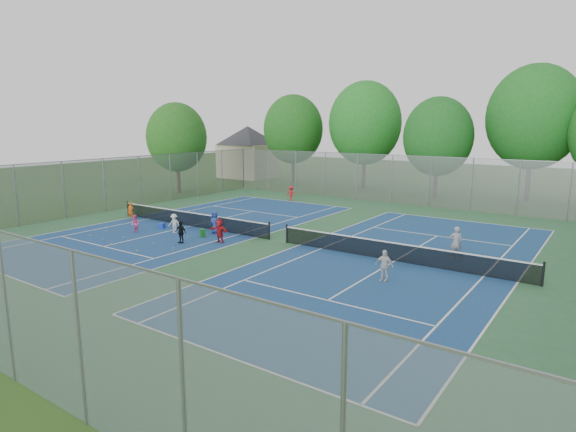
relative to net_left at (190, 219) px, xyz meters
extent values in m
plane|color=#294D18|center=(7.00, 0.00, -0.46)|extent=(120.00, 120.00, 0.00)
cube|color=#2E613A|center=(7.00, 0.00, -0.45)|extent=(32.00, 32.00, 0.01)
cube|color=navy|center=(0.00, 0.00, -0.44)|extent=(10.97, 23.77, 0.01)
cube|color=navy|center=(14.00, 0.00, -0.44)|extent=(10.97, 23.77, 0.01)
cube|color=black|center=(0.00, 0.00, 0.00)|extent=(12.87, 0.10, 0.91)
cube|color=black|center=(14.00, 0.00, 0.00)|extent=(12.87, 0.10, 0.91)
cube|color=gray|center=(7.00, 16.00, 1.54)|extent=(32.00, 0.10, 4.00)
cube|color=gray|center=(-9.00, 0.00, 1.54)|extent=(0.10, 32.00, 4.00)
cube|color=#B7A88C|center=(-15.00, 24.00, 1.54)|extent=(6.00, 5.00, 4.00)
pyramid|color=#2D2D33|center=(-15.00, 24.00, 5.74)|extent=(11.03, 11.03, 2.20)
cylinder|color=#443326|center=(-7.00, 22.00, 1.29)|extent=(0.36, 0.36, 3.50)
ellipsoid|color=#1D5819|center=(-7.00, 22.00, 5.45)|extent=(6.40, 6.40, 7.36)
cylinder|color=#443326|center=(1.00, 23.00, 1.47)|extent=(0.36, 0.36, 3.85)
ellipsoid|color=#1F6C20|center=(1.00, 23.00, 6.10)|extent=(7.20, 7.20, 8.28)
cylinder|color=#443326|center=(9.00, 21.00, 1.12)|extent=(0.36, 0.36, 3.15)
ellipsoid|color=#19571B|center=(9.00, 21.00, 4.95)|extent=(6.00, 6.00, 6.90)
cylinder|color=#443326|center=(16.00, 24.00, 1.65)|extent=(0.36, 0.36, 4.20)
ellipsoid|color=#1B5E1D|center=(16.00, 24.00, 6.59)|extent=(7.60, 7.60, 8.74)
cylinder|color=#443326|center=(-12.00, 10.00, 1.12)|extent=(0.36, 0.36, 3.15)
ellipsoid|color=#22591A|center=(-12.00, 10.00, 4.79)|extent=(5.60, 5.60, 6.44)
cube|color=#1938C2|center=(-1.05, -1.51, -0.29)|extent=(0.49, 0.49, 0.32)
cube|color=#217B22|center=(2.83, -1.75, -0.21)|extent=(0.33, 0.33, 0.49)
imported|color=orange|center=(-5.13, -0.71, 0.14)|extent=(0.51, 0.42, 1.19)
imported|color=pink|center=(-1.40, -3.21, 0.09)|extent=(0.54, 0.43, 1.10)
imported|color=silver|center=(0.62, -1.92, 0.13)|extent=(0.87, 0.69, 1.18)
imported|color=black|center=(2.82, -3.43, 0.17)|extent=(0.76, 0.38, 1.24)
imported|color=navy|center=(2.74, -0.60, 0.23)|extent=(0.72, 0.52, 1.38)
imported|color=#B41920|center=(4.57, -2.16, 0.24)|extent=(1.29, 0.44, 1.38)
imported|color=red|center=(-0.52, 12.24, 0.19)|extent=(0.91, 0.64, 1.29)
imported|color=gray|center=(16.24, 2.17, 0.36)|extent=(0.70, 0.59, 1.62)
imported|color=silver|center=(14.78, -3.06, 0.23)|extent=(0.81, 0.34, 1.37)
sphere|color=#D5E635|center=(3.47, -4.57, -0.42)|extent=(0.07, 0.07, 0.07)
sphere|color=#EDF438|center=(-0.87, -4.49, -0.42)|extent=(0.07, 0.07, 0.07)
sphere|color=yellow|center=(1.54, -2.13, -0.42)|extent=(0.07, 0.07, 0.07)
sphere|color=#A5CB2F|center=(2.27, -2.37, -0.42)|extent=(0.07, 0.07, 0.07)
sphere|color=#B2D932|center=(1.73, -4.47, -0.42)|extent=(0.07, 0.07, 0.07)
sphere|color=#AFCA2F|center=(-1.22, -5.56, -0.42)|extent=(0.07, 0.07, 0.07)
sphere|color=#C2D331|center=(-2.84, -5.35, -0.42)|extent=(0.07, 0.07, 0.07)
sphere|color=#A8CC2F|center=(-0.12, -5.83, -0.42)|extent=(0.07, 0.07, 0.07)
sphere|color=gold|center=(2.29, -5.99, -0.42)|extent=(0.07, 0.07, 0.07)
sphere|color=#C0DB33|center=(-3.08, -4.12, -0.42)|extent=(0.07, 0.07, 0.07)
camera|label=1|loc=(22.60, -21.33, 6.14)|focal=30.00mm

